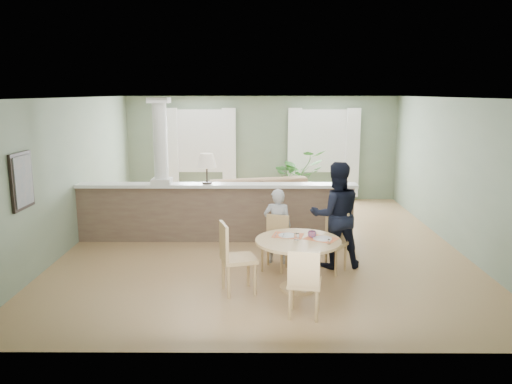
{
  "coord_description": "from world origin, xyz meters",
  "views": [
    {
      "loc": [
        -0.08,
        -8.99,
        2.79
      ],
      "look_at": [
        -0.13,
        -1.0,
        1.19
      ],
      "focal_mm": 35.0,
      "sensor_mm": 36.0,
      "label": 1
    }
  ],
  "objects_px": {
    "chair_near": "(304,280)",
    "child_person": "(277,226)",
    "chair_far_boy": "(276,240)",
    "man_person": "(336,215)",
    "chair_far_man": "(333,239)",
    "dining_table": "(299,250)",
    "houseplant": "(297,178)",
    "chair_side": "(233,255)",
    "sofa": "(264,200)"
  },
  "relations": [
    {
      "from": "dining_table",
      "to": "child_person",
      "type": "height_order",
      "value": "child_person"
    },
    {
      "from": "chair_far_man",
      "to": "man_person",
      "type": "distance_m",
      "value": 0.39
    },
    {
      "from": "chair_near",
      "to": "child_person",
      "type": "bearing_deg",
      "value": -72.96
    },
    {
      "from": "chair_side",
      "to": "man_person",
      "type": "distance_m",
      "value": 1.97
    },
    {
      "from": "chair_far_man",
      "to": "sofa",
      "type": "bearing_deg",
      "value": 142.77
    },
    {
      "from": "chair_far_man",
      "to": "chair_near",
      "type": "xyz_separation_m",
      "value": [
        -0.62,
        -1.74,
        -0.01
      ]
    },
    {
      "from": "chair_side",
      "to": "man_person",
      "type": "relative_size",
      "value": 0.59
    },
    {
      "from": "sofa",
      "to": "man_person",
      "type": "distance_m",
      "value": 3.32
    },
    {
      "from": "dining_table",
      "to": "chair_near",
      "type": "xyz_separation_m",
      "value": [
        -0.0,
        -0.95,
        -0.09
      ]
    },
    {
      "from": "chair_side",
      "to": "chair_far_boy",
      "type": "bearing_deg",
      "value": -47.71
    },
    {
      "from": "chair_far_boy",
      "to": "chair_side",
      "type": "distance_m",
      "value": 1.2
    },
    {
      "from": "chair_near",
      "to": "houseplant",
      "type": "bearing_deg",
      "value": -83.54
    },
    {
      "from": "chair_far_man",
      "to": "man_person",
      "type": "relative_size",
      "value": 0.54
    },
    {
      "from": "chair_near",
      "to": "chair_far_man",
      "type": "bearing_deg",
      "value": -99.65
    },
    {
      "from": "houseplant",
      "to": "chair_far_boy",
      "type": "relative_size",
      "value": 1.65
    },
    {
      "from": "chair_far_boy",
      "to": "chair_far_man",
      "type": "height_order",
      "value": "chair_far_man"
    },
    {
      "from": "houseplant",
      "to": "chair_near",
      "type": "relative_size",
      "value": 1.57
    },
    {
      "from": "dining_table",
      "to": "chair_side",
      "type": "height_order",
      "value": "chair_side"
    },
    {
      "from": "dining_table",
      "to": "chair_near",
      "type": "bearing_deg",
      "value": -90.21
    },
    {
      "from": "houseplant",
      "to": "chair_far_boy",
      "type": "xyz_separation_m",
      "value": [
        -0.68,
        -4.52,
        -0.24
      ]
    },
    {
      "from": "chair_near",
      "to": "chair_side",
      "type": "height_order",
      "value": "chair_side"
    },
    {
      "from": "houseplant",
      "to": "sofa",
      "type": "bearing_deg",
      "value": -122.66
    },
    {
      "from": "dining_table",
      "to": "child_person",
      "type": "relative_size",
      "value": 0.97
    },
    {
      "from": "houseplant",
      "to": "chair_far_man",
      "type": "height_order",
      "value": "houseplant"
    },
    {
      "from": "sofa",
      "to": "chair_side",
      "type": "bearing_deg",
      "value": -110.4
    },
    {
      "from": "chair_far_boy",
      "to": "chair_near",
      "type": "bearing_deg",
      "value": -63.05
    },
    {
      "from": "dining_table",
      "to": "man_person",
      "type": "relative_size",
      "value": 0.71
    },
    {
      "from": "chair_far_boy",
      "to": "man_person",
      "type": "height_order",
      "value": "man_person"
    },
    {
      "from": "houseplant",
      "to": "chair_near",
      "type": "xyz_separation_m",
      "value": [
        -0.39,
        -6.33,
        -0.21
      ]
    },
    {
      "from": "houseplant",
      "to": "chair_side",
      "type": "distance_m",
      "value": 5.68
    },
    {
      "from": "chair_far_boy",
      "to": "chair_far_man",
      "type": "bearing_deg",
      "value": 12.75
    },
    {
      "from": "houseplant",
      "to": "man_person",
      "type": "xyz_separation_m",
      "value": [
        0.28,
        -4.42,
        0.15
      ]
    },
    {
      "from": "chair_near",
      "to": "dining_table",
      "type": "bearing_deg",
      "value": -80.2
    },
    {
      "from": "chair_side",
      "to": "child_person",
      "type": "bearing_deg",
      "value": -43.3
    },
    {
      "from": "chair_side",
      "to": "houseplant",
      "type": "bearing_deg",
      "value": -29.04
    },
    {
      "from": "dining_table",
      "to": "man_person",
      "type": "xyz_separation_m",
      "value": [
        0.67,
        0.97,
        0.27
      ]
    },
    {
      "from": "dining_table",
      "to": "chair_far_boy",
      "type": "distance_m",
      "value": 0.92
    },
    {
      "from": "child_person",
      "to": "man_person",
      "type": "relative_size",
      "value": 0.73
    },
    {
      "from": "chair_far_man",
      "to": "dining_table",
      "type": "bearing_deg",
      "value": -93.53
    },
    {
      "from": "child_person",
      "to": "dining_table",
      "type": "bearing_deg",
      "value": 110.76
    },
    {
      "from": "houseplant",
      "to": "chair_near",
      "type": "height_order",
      "value": "houseplant"
    },
    {
      "from": "chair_far_man",
      "to": "chair_side",
      "type": "bearing_deg",
      "value": -114.3
    },
    {
      "from": "chair_near",
      "to": "child_person",
      "type": "relative_size",
      "value": 0.72
    },
    {
      "from": "houseplant",
      "to": "chair_far_boy",
      "type": "distance_m",
      "value": 4.57
    },
    {
      "from": "chair_far_boy",
      "to": "man_person",
      "type": "bearing_deg",
      "value": 23.82
    },
    {
      "from": "chair_far_man",
      "to": "child_person",
      "type": "xyz_separation_m",
      "value": [
        -0.88,
        0.34,
        0.11
      ]
    },
    {
      "from": "chair_far_man",
      "to": "chair_side",
      "type": "height_order",
      "value": "chair_side"
    },
    {
      "from": "chair_far_man",
      "to": "chair_near",
      "type": "relative_size",
      "value": 1.03
    },
    {
      "from": "sofa",
      "to": "man_person",
      "type": "xyz_separation_m",
      "value": [
        1.13,
        -3.1,
        0.43
      ]
    },
    {
      "from": "chair_far_boy",
      "to": "chair_near",
      "type": "distance_m",
      "value": 1.84
    }
  ]
}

